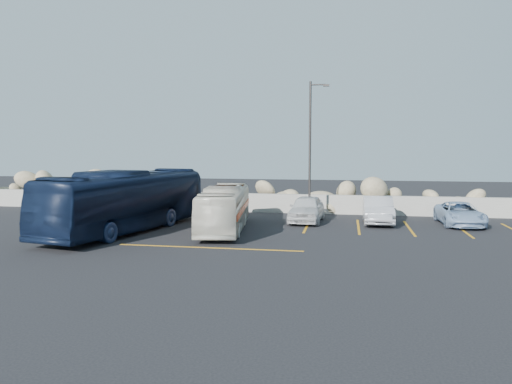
% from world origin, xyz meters
% --- Properties ---
extents(ground, '(90.00, 90.00, 0.00)m').
position_xyz_m(ground, '(0.00, 0.00, 0.00)').
color(ground, black).
rests_on(ground, ground).
extents(seawall, '(60.00, 0.40, 1.20)m').
position_xyz_m(seawall, '(0.00, 12.00, 0.60)').
color(seawall, gray).
rests_on(seawall, ground).
extents(riprap_pile, '(54.00, 2.80, 2.60)m').
position_xyz_m(riprap_pile, '(0.00, 13.20, 1.30)').
color(riprap_pile, '#928060').
rests_on(riprap_pile, ground).
extents(parking_lines, '(18.16, 9.36, 0.01)m').
position_xyz_m(parking_lines, '(4.64, 5.57, 0.01)').
color(parking_lines, '#BF8016').
rests_on(parking_lines, ground).
extents(lamppost, '(1.14, 0.18, 8.00)m').
position_xyz_m(lamppost, '(2.56, 9.50, 4.30)').
color(lamppost, '#2E2A29').
rests_on(lamppost, ground).
extents(vintage_bus, '(2.91, 8.28, 2.26)m').
position_xyz_m(vintage_bus, '(-1.43, 4.64, 1.13)').
color(vintage_bus, beige).
rests_on(vintage_bus, ground).
extents(tour_coach, '(4.69, 11.34, 3.08)m').
position_xyz_m(tour_coach, '(-6.17, 3.47, 1.54)').
color(tour_coach, black).
rests_on(tour_coach, ground).
extents(car_a, '(1.98, 4.45, 1.49)m').
position_xyz_m(car_a, '(2.44, 8.32, 0.74)').
color(car_a, silver).
rests_on(car_a, ground).
extents(car_b, '(1.57, 4.49, 1.48)m').
position_xyz_m(car_b, '(6.38, 8.54, 0.74)').
color(car_b, '#B8B7BC').
rests_on(car_b, ground).
extents(car_d, '(2.16, 4.51, 1.24)m').
position_xyz_m(car_d, '(10.71, 8.58, 0.62)').
color(car_d, '#8DA8C9').
rests_on(car_d, ground).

